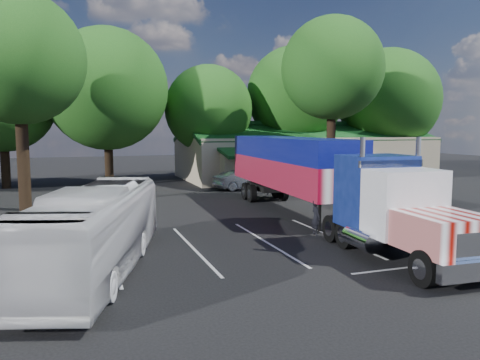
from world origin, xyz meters
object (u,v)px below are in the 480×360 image
object	(u,v)px
woman	(316,217)
tour_bus	(96,230)
silver_sedan	(243,179)
semi_truck	(309,172)
bicycle	(265,188)

from	to	relation	value
woman	tour_bus	bearing A→B (deg)	105.97
woman	silver_sedan	size ratio (longest dim) A/B	0.34
semi_truck	tour_bus	world-z (taller)	semi_truck
woman	silver_sedan	bearing A→B (deg)	-7.01
tour_bus	bicycle	bearing A→B (deg)	68.74
woman	tour_bus	xyz separation A→B (m)	(-9.66, -2.56, 0.64)
semi_truck	woman	bearing A→B (deg)	-109.35
semi_truck	tour_bus	distance (m)	12.60
semi_truck	bicycle	world-z (taller)	semi_truck
bicycle	silver_sedan	size ratio (longest dim) A/B	0.39
bicycle	silver_sedan	bearing A→B (deg)	105.08
woman	silver_sedan	world-z (taller)	woman
semi_truck	woman	distance (m)	4.06
bicycle	tour_bus	distance (m)	19.99
woman	bicycle	xyz separation A→B (m)	(2.84, 13.01, -0.33)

